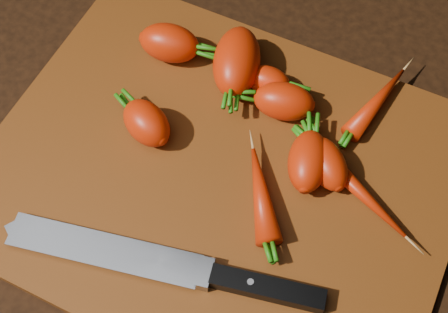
% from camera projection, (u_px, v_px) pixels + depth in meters
% --- Properties ---
extents(ground, '(2.00, 2.00, 0.01)m').
position_uv_depth(ground, '(220.00, 179.00, 0.69)').
color(ground, black).
extents(cutting_board, '(0.50, 0.40, 0.01)m').
position_uv_depth(cutting_board, '(220.00, 174.00, 0.68)').
color(cutting_board, brown).
rests_on(cutting_board, ground).
extents(carrot_0, '(0.08, 0.06, 0.05)m').
position_uv_depth(carrot_0, '(169.00, 43.00, 0.73)').
color(carrot_0, red).
rests_on(carrot_0, cutting_board).
extents(carrot_1, '(0.08, 0.07, 0.04)m').
position_uv_depth(carrot_1, '(147.00, 123.00, 0.68)').
color(carrot_1, red).
rests_on(carrot_1, cutting_board).
extents(carrot_2, '(0.08, 0.11, 0.05)m').
position_uv_depth(carrot_2, '(237.00, 62.00, 0.71)').
color(carrot_2, red).
rests_on(carrot_2, cutting_board).
extents(carrot_3, '(0.06, 0.08, 0.04)m').
position_uv_depth(carrot_3, '(308.00, 161.00, 0.65)').
color(carrot_3, red).
rests_on(carrot_3, cutting_board).
extents(carrot_4, '(0.08, 0.06, 0.04)m').
position_uv_depth(carrot_4, '(284.00, 101.00, 0.69)').
color(carrot_4, red).
rests_on(carrot_4, cutting_board).
extents(carrot_5, '(0.05, 0.04, 0.03)m').
position_uv_depth(carrot_5, '(268.00, 81.00, 0.71)').
color(carrot_5, red).
rests_on(carrot_5, cutting_board).
extents(carrot_6, '(0.07, 0.07, 0.04)m').
position_uv_depth(carrot_6, '(327.00, 163.00, 0.66)').
color(carrot_6, red).
rests_on(carrot_6, cutting_board).
extents(carrot_7, '(0.05, 0.11, 0.02)m').
position_uv_depth(carrot_7, '(377.00, 101.00, 0.70)').
color(carrot_7, red).
rests_on(carrot_7, cutting_board).
extents(carrot_8, '(0.14, 0.08, 0.03)m').
position_uv_depth(carrot_8, '(355.00, 187.00, 0.65)').
color(carrot_8, red).
rests_on(carrot_8, cutting_board).
extents(carrot_9, '(0.08, 0.11, 0.03)m').
position_uv_depth(carrot_9, '(261.00, 194.00, 0.64)').
color(carrot_9, red).
rests_on(carrot_9, cutting_board).
extents(knife, '(0.32, 0.09, 0.02)m').
position_uv_depth(knife, '(122.00, 254.00, 0.62)').
color(knife, gray).
rests_on(knife, cutting_board).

